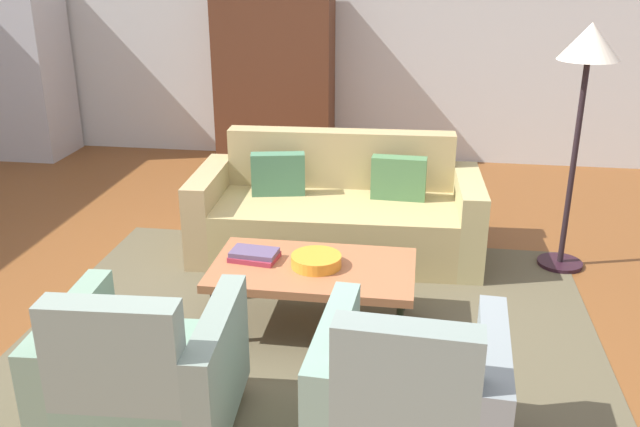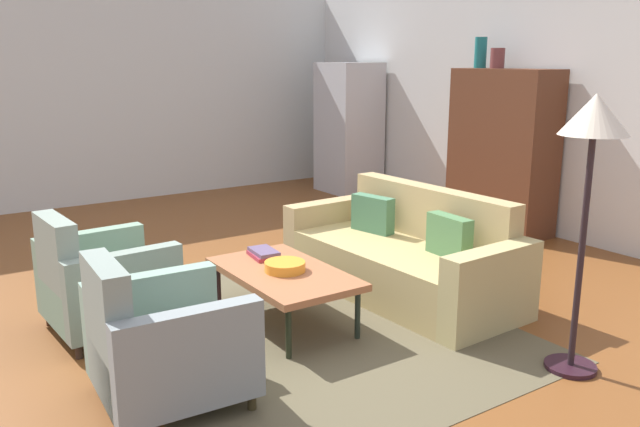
{
  "view_description": "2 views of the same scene",
  "coord_description": "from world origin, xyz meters",
  "px_view_note": "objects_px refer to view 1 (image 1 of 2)",
  "views": [
    {
      "loc": [
        0.65,
        -3.54,
        2.16
      ],
      "look_at": [
        0.03,
        0.57,
        0.56
      ],
      "focal_mm": 38.69,
      "sensor_mm": 36.0,
      "label": 1
    },
    {
      "loc": [
        3.95,
        -2.18,
        1.92
      ],
      "look_at": [
        -0.06,
        0.5,
        0.75
      ],
      "focal_mm": 36.43,
      "sensor_mm": 36.0,
      "label": 2
    }
  ],
  "objects_px": {
    "armchair_right": "(408,405)",
    "cabinet": "(275,78)",
    "couch": "(337,213)",
    "armchair_left": "(142,380)",
    "refrigerator": "(24,71)",
    "fruit_bowl": "(316,261)",
    "book_stack": "(254,255)",
    "floor_lamp": "(587,66)",
    "coffee_table": "(313,271)"
  },
  "relations": [
    {
      "from": "armchair_right",
      "to": "cabinet",
      "type": "height_order",
      "value": "cabinet"
    },
    {
      "from": "couch",
      "to": "armchair_right",
      "type": "distance_m",
      "value": 2.43
    },
    {
      "from": "armchair_left",
      "to": "refrigerator",
      "type": "bearing_deg",
      "value": 121.21
    },
    {
      "from": "armchair_left",
      "to": "refrigerator",
      "type": "distance_m",
      "value": 5.46
    },
    {
      "from": "couch",
      "to": "fruit_bowl",
      "type": "distance_m",
      "value": 1.2
    },
    {
      "from": "armchair_left",
      "to": "armchair_right",
      "type": "relative_size",
      "value": 1.0
    },
    {
      "from": "couch",
      "to": "cabinet",
      "type": "relative_size",
      "value": 1.19
    },
    {
      "from": "fruit_bowl",
      "to": "cabinet",
      "type": "height_order",
      "value": "cabinet"
    },
    {
      "from": "book_stack",
      "to": "floor_lamp",
      "type": "distance_m",
      "value": 2.5
    },
    {
      "from": "coffee_table",
      "to": "armchair_right",
      "type": "xyz_separation_m",
      "value": [
        0.6,
        -1.17,
        -0.03
      ]
    },
    {
      "from": "coffee_table",
      "to": "armchair_right",
      "type": "relative_size",
      "value": 1.36
    },
    {
      "from": "fruit_bowl",
      "to": "cabinet",
      "type": "distance_m",
      "value": 3.56
    },
    {
      "from": "book_stack",
      "to": "cabinet",
      "type": "relative_size",
      "value": 0.17
    },
    {
      "from": "armchair_right",
      "to": "refrigerator",
      "type": "height_order",
      "value": "refrigerator"
    },
    {
      "from": "armchair_left",
      "to": "cabinet",
      "type": "relative_size",
      "value": 0.49
    },
    {
      "from": "fruit_bowl",
      "to": "book_stack",
      "type": "xyz_separation_m",
      "value": [
        -0.38,
        0.04,
        -0.01
      ]
    },
    {
      "from": "coffee_table",
      "to": "armchair_right",
      "type": "bearing_deg",
      "value": -62.92
    },
    {
      "from": "refrigerator",
      "to": "floor_lamp",
      "type": "xyz_separation_m",
      "value": [
        5.34,
        -2.17,
        0.52
      ]
    },
    {
      "from": "armchair_right",
      "to": "floor_lamp",
      "type": "distance_m",
      "value": 2.75
    },
    {
      "from": "armchair_right",
      "to": "book_stack",
      "type": "height_order",
      "value": "armchair_right"
    },
    {
      "from": "coffee_table",
      "to": "refrigerator",
      "type": "distance_m",
      "value": 4.98
    },
    {
      "from": "couch",
      "to": "floor_lamp",
      "type": "bearing_deg",
      "value": 175.55
    },
    {
      "from": "armchair_right",
      "to": "fruit_bowl",
      "type": "relative_size",
      "value": 2.95
    },
    {
      "from": "coffee_table",
      "to": "armchair_left",
      "type": "bearing_deg",
      "value": -117.06
    },
    {
      "from": "couch",
      "to": "fruit_bowl",
      "type": "height_order",
      "value": "couch"
    },
    {
      "from": "cabinet",
      "to": "floor_lamp",
      "type": "distance_m",
      "value": 3.49
    },
    {
      "from": "couch",
      "to": "cabinet",
      "type": "height_order",
      "value": "cabinet"
    },
    {
      "from": "fruit_bowl",
      "to": "armchair_left",
      "type": "bearing_deg",
      "value": -117.83
    },
    {
      "from": "fruit_bowl",
      "to": "armchair_right",
      "type": "bearing_deg",
      "value": -63.69
    },
    {
      "from": "coffee_table",
      "to": "fruit_bowl",
      "type": "relative_size",
      "value": 4.02
    },
    {
      "from": "couch",
      "to": "fruit_bowl",
      "type": "bearing_deg",
      "value": 88.72
    },
    {
      "from": "coffee_table",
      "to": "fruit_bowl",
      "type": "distance_m",
      "value": 0.07
    },
    {
      "from": "fruit_bowl",
      "to": "coffee_table",
      "type": "bearing_deg",
      "value": 180.0
    },
    {
      "from": "cabinet",
      "to": "refrigerator",
      "type": "bearing_deg",
      "value": -177.82
    },
    {
      "from": "book_stack",
      "to": "refrigerator",
      "type": "xyz_separation_m",
      "value": [
        -3.33,
        3.25,
        0.49
      ]
    },
    {
      "from": "couch",
      "to": "armchair_left",
      "type": "relative_size",
      "value": 2.43
    },
    {
      "from": "fruit_bowl",
      "to": "refrigerator",
      "type": "bearing_deg",
      "value": 138.43
    },
    {
      "from": "armchair_left",
      "to": "refrigerator",
      "type": "height_order",
      "value": "refrigerator"
    },
    {
      "from": "coffee_table",
      "to": "floor_lamp",
      "type": "relative_size",
      "value": 0.7
    },
    {
      "from": "book_stack",
      "to": "couch",
      "type": "bearing_deg",
      "value": 72.54
    },
    {
      "from": "refrigerator",
      "to": "cabinet",
      "type": "bearing_deg",
      "value": 2.18
    },
    {
      "from": "couch",
      "to": "refrigerator",
      "type": "height_order",
      "value": "refrigerator"
    },
    {
      "from": "coffee_table",
      "to": "cabinet",
      "type": "distance_m",
      "value": 3.57
    },
    {
      "from": "armchair_left",
      "to": "fruit_bowl",
      "type": "distance_m",
      "value": 1.32
    },
    {
      "from": "armchair_right",
      "to": "refrigerator",
      "type": "relative_size",
      "value": 0.48
    },
    {
      "from": "couch",
      "to": "refrigerator",
      "type": "distance_m",
      "value": 4.3
    },
    {
      "from": "armchair_right",
      "to": "fruit_bowl",
      "type": "height_order",
      "value": "armchair_right"
    },
    {
      "from": "armchair_left",
      "to": "couch",
      "type": "bearing_deg",
      "value": 72.3
    },
    {
      "from": "armchair_left",
      "to": "book_stack",
      "type": "bearing_deg",
      "value": 75.57
    },
    {
      "from": "armchair_left",
      "to": "cabinet",
      "type": "xyz_separation_m",
      "value": [
        -0.35,
        4.56,
        0.56
      ]
    }
  ]
}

